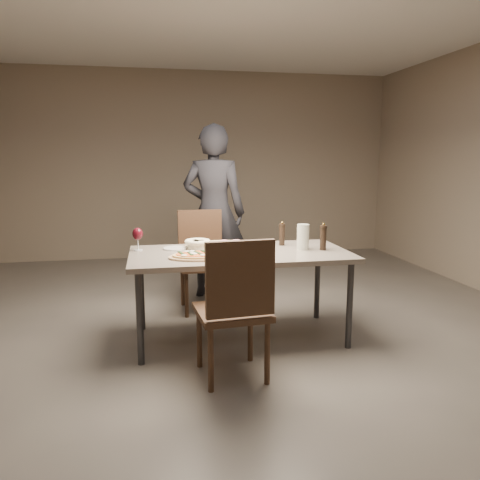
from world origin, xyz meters
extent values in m
plane|color=#5C564F|center=(0.00, 0.00, 0.00)|extent=(7.00, 7.00, 0.00)
plane|color=gray|center=(0.00, 3.50, 1.40)|extent=(6.00, 0.00, 6.00)
cube|color=slate|center=(0.00, 0.00, 0.73)|extent=(1.80, 0.90, 0.04)
cylinder|color=#333335|center=(-0.82, -0.37, 0.35)|extent=(0.05, 0.05, 0.71)
cylinder|color=#333335|center=(0.82, -0.37, 0.35)|extent=(0.05, 0.05, 0.71)
cylinder|color=#333335|center=(-0.82, 0.37, 0.35)|extent=(0.05, 0.05, 0.71)
cylinder|color=#333335|center=(0.82, 0.37, 0.35)|extent=(0.05, 0.05, 0.71)
ellipsoid|color=white|center=(-0.41, -0.16, 0.79)|extent=(0.05, 0.05, 0.01)
ellipsoid|color=white|center=(-0.13, -0.20, 0.79)|extent=(0.05, 0.05, 0.01)
ellipsoid|color=white|center=(-0.48, -0.22, 0.79)|extent=(0.05, 0.05, 0.01)
ellipsoid|color=white|center=(-0.33, -0.24, 0.79)|extent=(0.05, 0.05, 0.01)
ellipsoid|color=white|center=(-0.40, -0.08, 0.79)|extent=(0.05, 0.05, 0.01)
ellipsoid|color=white|center=(-0.40, -0.18, 0.79)|extent=(0.05, 0.05, 0.01)
ellipsoid|color=white|center=(-0.44, -0.08, 0.79)|extent=(0.05, 0.05, 0.01)
cube|color=#1D3516|center=(-0.49, -0.15, 0.79)|extent=(0.06, 0.17, 0.01)
cube|color=#1D3516|center=(-0.43, -0.15, 0.79)|extent=(0.04, 0.17, 0.01)
cube|color=#1D3516|center=(-0.36, -0.16, 0.79)|extent=(0.08, 0.17, 0.01)
cube|color=#1D3516|center=(-0.30, -0.15, 0.79)|extent=(0.07, 0.17, 0.01)
cube|color=#1D3516|center=(-0.24, -0.18, 0.79)|extent=(0.07, 0.17, 0.01)
cube|color=#1D3516|center=(-0.17, -0.18, 0.79)|extent=(0.03, 0.17, 0.01)
cube|color=#1D3516|center=(-0.11, -0.18, 0.79)|extent=(0.06, 0.17, 0.01)
cylinder|color=pink|center=(-0.04, 0.27, 0.79)|extent=(0.07, 0.07, 0.00)
cylinder|color=pink|center=(0.03, 0.22, 0.79)|extent=(0.07, 0.07, 0.00)
cylinder|color=pink|center=(0.03, 0.36, 0.79)|extent=(0.07, 0.07, 0.00)
cylinder|color=pink|center=(-0.16, 0.30, 0.79)|extent=(0.07, 0.07, 0.00)
cylinder|color=pink|center=(-0.19, 0.22, 0.79)|extent=(0.07, 0.07, 0.00)
cylinder|color=pink|center=(-0.07, 0.36, 0.79)|extent=(0.07, 0.07, 0.00)
cylinder|color=#F2E8C4|center=(-0.33, 0.21, 0.79)|extent=(0.19, 0.19, 0.07)
torus|color=#F2E8C4|center=(-0.33, 0.21, 0.81)|extent=(0.22, 0.22, 0.03)
cube|color=olive|center=(-0.31, 0.21, 0.80)|extent=(0.06, 0.05, 0.04)
cube|color=olive|center=(-0.34, 0.23, 0.80)|extent=(0.07, 0.07, 0.04)
cube|color=olive|center=(-0.34, 0.18, 0.80)|extent=(0.07, 0.07, 0.04)
cylinder|color=white|center=(0.19, 0.05, 0.76)|extent=(0.14, 0.14, 0.02)
cylinder|color=#B5BC45|center=(0.19, 0.05, 0.76)|extent=(0.10, 0.10, 0.00)
cylinder|color=black|center=(0.70, -0.05, 0.84)|extent=(0.05, 0.05, 0.19)
cylinder|color=black|center=(0.70, -0.05, 0.95)|extent=(0.06, 0.06, 0.02)
sphere|color=gold|center=(0.70, -0.05, 0.97)|extent=(0.02, 0.02, 0.02)
cylinder|color=black|center=(0.42, 0.22, 0.84)|extent=(0.05, 0.05, 0.17)
cylinder|color=black|center=(0.42, 0.22, 0.93)|extent=(0.05, 0.05, 0.02)
sphere|color=gold|center=(0.42, 0.22, 0.95)|extent=(0.02, 0.02, 0.02)
cylinder|color=silver|center=(0.54, 0.01, 0.86)|extent=(0.10, 0.10, 0.22)
cylinder|color=silver|center=(-0.83, 0.22, 0.75)|extent=(0.07, 0.07, 0.01)
cylinder|color=silver|center=(-0.83, 0.22, 0.80)|extent=(0.01, 0.01, 0.09)
ellipsoid|color=#470A14|center=(-0.83, 0.22, 0.89)|extent=(0.09, 0.09, 0.10)
cylinder|color=white|center=(-0.52, 0.22, 0.76)|extent=(0.20, 0.20, 0.01)
cube|color=#3F291A|center=(-0.19, -0.67, 0.46)|extent=(0.52, 0.52, 0.04)
cylinder|color=#3F291A|center=(-0.36, -0.88, 0.22)|extent=(0.04, 0.04, 0.44)
cylinder|color=#3F291A|center=(0.03, -0.84, 0.22)|extent=(0.04, 0.04, 0.44)
cylinder|color=#3F291A|center=(-0.40, -0.49, 0.22)|extent=(0.04, 0.04, 0.44)
cylinder|color=#3F291A|center=(-0.01, -0.46, 0.22)|extent=(0.04, 0.04, 0.44)
cube|color=#3F291A|center=(-0.17, -0.88, 0.76)|extent=(0.46, 0.08, 0.50)
cube|color=#3F291A|center=(-0.22, 0.81, 0.46)|extent=(0.48, 0.48, 0.04)
cylinder|color=#3F291A|center=(-0.03, 1.01, 0.22)|extent=(0.04, 0.04, 0.44)
cylinder|color=#3F291A|center=(-0.42, 1.00, 0.22)|extent=(0.04, 0.04, 0.44)
cylinder|color=#3F291A|center=(-0.02, 0.63, 0.22)|extent=(0.04, 0.04, 0.44)
cylinder|color=#3F291A|center=(-0.40, 0.61, 0.22)|extent=(0.04, 0.04, 0.44)
cube|color=#3F291A|center=(-0.22, 1.03, 0.75)|extent=(0.45, 0.06, 0.49)
imported|color=black|center=(-0.04, 1.29, 0.94)|extent=(0.79, 0.65, 1.87)
camera|label=1|loc=(-0.71, -3.72, 1.52)|focal=35.00mm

